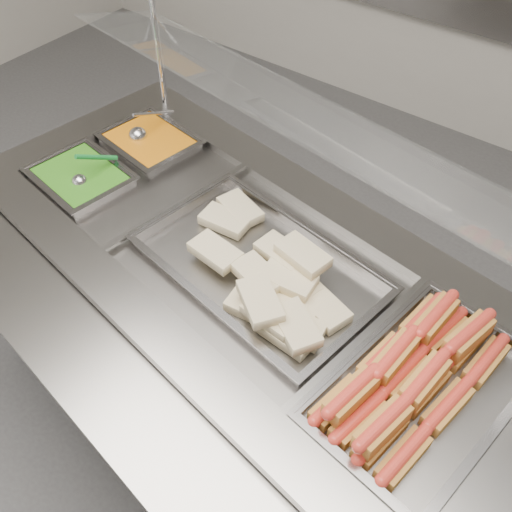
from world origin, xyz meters
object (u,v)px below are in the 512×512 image
Objects in this scene: steam_counter at (246,341)px; pan_hotdogs at (421,396)px; serving_spoon at (83,178)px; ladle at (139,135)px; pan_wraps at (258,269)px; sneeze_guard at (302,115)px.

pan_hotdogs is at bearing -8.43° from steam_counter.
steam_counter is at bearing 171.57° from pan_hotdogs.
serving_spoon reaches higher than steam_counter.
ladle is (-0.60, 0.21, 0.42)m from steam_counter.
pan_wraps is 0.69m from ladle.
sneeze_guard is at bearing 152.29° from pan_hotdogs.
sneeze_guard reaches higher than ladle.
ladle is at bearing 161.63° from pan_wraps.
serving_spoon reaches higher than pan_hotdogs.
sneeze_guard is 0.41m from pan_wraps.
sneeze_guard is at bearing 81.57° from steam_counter.
pan_wraps is (0.03, -0.21, -0.36)m from sneeze_guard.
pan_wraps is at bearing 171.57° from pan_hotdogs.
sneeze_guard is at bearing 22.50° from serving_spoon.
ladle is (-0.66, 0.22, 0.03)m from pan_wraps.
steam_counter is at bearing 171.57° from pan_wraps.
steam_counter is 0.72m from serving_spoon.
ladle reaches higher than steam_counter.
sneeze_guard is 8.35× the size of ladle.
pan_hotdogs and pan_wraps have the same top height.
pan_wraps is at bearing -8.43° from steam_counter.
pan_hotdogs is at bearing -14.12° from ladle.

